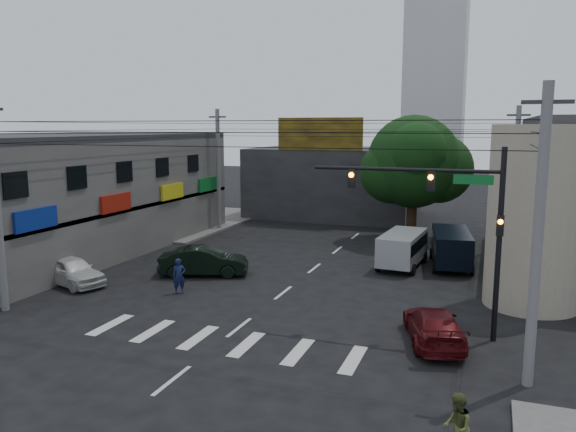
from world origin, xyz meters
The scene contains 19 objects.
ground centered at (0.00, 0.00, 0.00)m, with size 160.00×160.00×0.00m, color black.
sidewalk_far_left centered at (-18.00, 18.00, 0.07)m, with size 16.00×16.00×0.15m, color #514F4C.
building_left centered at (-18.00, 6.00, 3.50)m, with size 14.00×24.00×7.00m, color #4D4947.
corner_column centered at (11.00, 4.00, 4.00)m, with size 4.00×4.00×8.00m, color gray.
building_far centered at (-4.00, 26.00, 3.00)m, with size 14.00×10.00×6.00m, color #232326.
billboard centered at (-4.00, 21.10, 7.30)m, with size 7.00×0.30×2.60m, color olive.
tower_distant centered at (0.00, 70.00, 22.00)m, with size 9.00×9.00×44.00m, color silver.
street_tree centered at (4.00, 17.00, 5.47)m, with size 6.40×6.40×8.70m.
traffic_gantry centered at (7.82, -1.00, 4.83)m, with size 7.10×0.35×7.20m.
utility_pole_near_right centered at (10.50, -4.50, 4.60)m, with size 0.32×0.32×9.20m, color #59595B.
utility_pole_far_left centered at (-10.50, 16.00, 4.60)m, with size 0.32×0.32×9.20m, color #59595B.
utility_pole_far_right centered at (10.50, 16.00, 4.60)m, with size 0.32×0.32×9.20m, color #59595B.
dark_sedan centered at (-5.12, 3.57, 0.77)m, with size 4.97×3.20×1.55m, color black.
white_compact centered at (-10.50, -0.32, 0.72)m, with size 4.57×3.00×1.45m, color silver.
maroon_sedan centered at (7.41, -1.95, 0.65)m, with size 2.95×4.82×1.30m, color #470A0D.
silver_minivan centered at (4.59, 8.99, 0.98)m, with size 2.28×4.71×1.97m, color #ADB0B5, non-canonical shape.
navy_van centered at (7.18, 10.05, 1.02)m, with size 2.65×5.34×2.04m, color black, non-canonical shape.
traffic_officer centered at (-4.63, 0.23, 0.85)m, with size 0.74×0.70×1.70m, color #121940.
pedestrian_olive centered at (8.66, -9.33, 0.83)m, with size 0.73×0.88×1.66m, color #414A22.
Camera 1 is at (9.12, -22.35, 7.92)m, focal length 35.00 mm.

